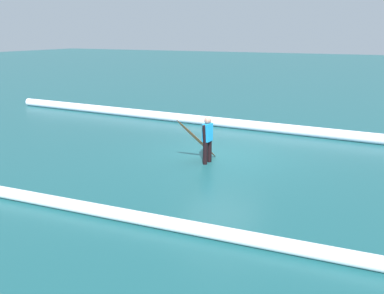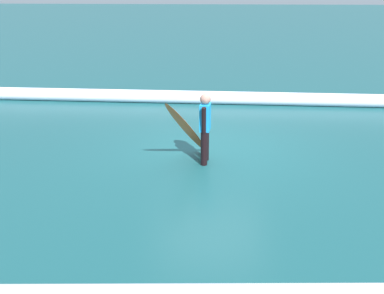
% 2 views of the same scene
% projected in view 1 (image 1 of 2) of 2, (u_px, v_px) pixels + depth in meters
% --- Properties ---
extents(ground_plane, '(142.71, 142.71, 0.00)m').
position_uv_depth(ground_plane, '(221.00, 156.00, 13.19)').
color(ground_plane, '#184F54').
extents(surfer, '(0.23, 0.60, 1.48)m').
position_uv_depth(surfer, '(207.00, 137.00, 12.24)').
color(surfer, black).
rests_on(surfer, ground_plane).
extents(surfboard, '(0.94, 1.54, 1.46)m').
position_uv_depth(surfboard, '(197.00, 139.00, 12.46)').
color(surfboard, '#E55926').
rests_on(surfboard, ground_plane).
extents(wave_crest_foreground, '(25.44, 0.69, 0.40)m').
position_uv_depth(wave_crest_foreground, '(244.00, 125.00, 16.79)').
color(wave_crest_foreground, white).
rests_on(wave_crest_foreground, ground_plane).
extents(wave_crest_midground, '(22.08, 1.95, 0.29)m').
position_uv_depth(wave_crest_midground, '(58.00, 203.00, 9.20)').
color(wave_crest_midground, white).
rests_on(wave_crest_midground, ground_plane).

